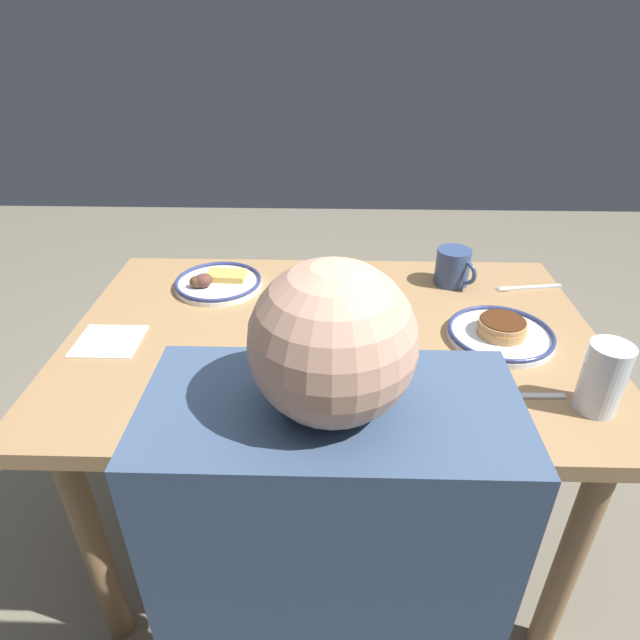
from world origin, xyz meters
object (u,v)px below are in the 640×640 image
object	(u,v)px
drinking_glass	(602,381)
fork_near	(529,288)
plate_near_main	(217,282)
cell_phone	(323,337)
coffee_mug	(454,267)
paper_napkin	(109,341)
seated_diner	(329,635)
plate_center_pancakes	(501,333)
fork_far	(518,396)

from	to	relation	value
drinking_glass	fork_near	size ratio (longest dim) A/B	0.79
plate_near_main	cell_phone	world-z (taller)	plate_near_main
plate_near_main	coffee_mug	xyz separation A→B (m)	(-0.67, -0.04, 0.04)
paper_napkin	seated_diner	world-z (taller)	seated_diner
coffee_mug	drinking_glass	distance (m)	0.57
plate_near_main	paper_napkin	bearing A→B (deg)	54.78
coffee_mug	seated_diner	bearing A→B (deg)	69.48
cell_phone	seated_diner	size ratio (longest dim) A/B	0.12
plate_center_pancakes	seated_diner	size ratio (longest dim) A/B	0.21
fork_far	seated_diner	xyz separation A→B (m)	(0.38, 0.40, -0.18)
cell_phone	drinking_glass	bearing A→B (deg)	152.61
plate_near_main	coffee_mug	world-z (taller)	coffee_mug
paper_napkin	cell_phone	bearing A→B (deg)	-176.63
fork_near	fork_far	size ratio (longest dim) A/B	0.98
plate_center_pancakes	fork_near	bearing A→B (deg)	-119.62
coffee_mug	plate_center_pancakes	bearing A→B (deg)	102.47
fork_far	fork_near	bearing A→B (deg)	-109.49
drinking_glass	paper_napkin	world-z (taller)	drinking_glass
fork_near	fork_far	distance (m)	0.51
plate_center_pancakes	fork_near	xyz separation A→B (m)	(-0.15, -0.26, -0.01)
plate_center_pancakes	paper_napkin	distance (m)	0.94
drinking_glass	cell_phone	xyz separation A→B (m)	(0.55, -0.24, -0.06)
drinking_glass	paper_napkin	xyz separation A→B (m)	(1.06, -0.21, -0.06)
drinking_glass	fork_far	xyz separation A→B (m)	(0.14, -0.03, -0.06)
coffee_mug	seated_diner	world-z (taller)	seated_diner
cell_phone	plate_near_main	bearing A→B (deg)	-44.23
plate_center_pancakes	coffee_mug	distance (m)	0.30
plate_near_main	coffee_mug	distance (m)	0.67
fork_near	coffee_mug	bearing A→B (deg)	-6.68
plate_center_pancakes	coffee_mug	world-z (taller)	coffee_mug
drinking_glass	coffee_mug	bearing A→B (deg)	-71.05
plate_center_pancakes	cell_phone	size ratio (longest dim) A/B	1.75
plate_near_main	paper_napkin	xyz separation A→B (m)	(0.20, 0.29, -0.01)
drinking_glass	plate_center_pancakes	bearing A→B (deg)	-64.12
coffee_mug	seated_diner	distance (m)	0.99
paper_napkin	fork_near	world-z (taller)	fork_near
cell_phone	seated_diner	xyz separation A→B (m)	(-0.02, 0.61, -0.18)
plate_near_main	cell_phone	distance (m)	0.40
cell_phone	fork_near	bearing A→B (deg)	-158.37
drinking_glass	seated_diner	size ratio (longest dim) A/B	0.12
cell_phone	paper_napkin	xyz separation A→B (m)	(0.51, 0.03, -0.00)
seated_diner	fork_far	bearing A→B (deg)	-133.97
paper_napkin	drinking_glass	bearing A→B (deg)	168.78
cell_phone	seated_diner	distance (m)	0.63
drinking_glass	seated_diner	distance (m)	0.68
paper_napkin	plate_near_main	bearing A→B (deg)	-125.22
plate_near_main	seated_diner	bearing A→B (deg)	110.80
cell_phone	paper_napkin	distance (m)	0.51
plate_near_main	drinking_glass	bearing A→B (deg)	149.65
plate_near_main	cell_phone	xyz separation A→B (m)	(-0.30, 0.26, -0.01)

